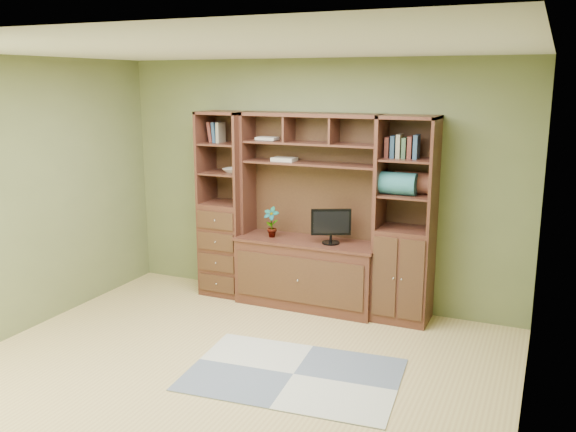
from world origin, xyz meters
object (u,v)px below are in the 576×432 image
at_px(center_hutch, 307,213).
at_px(monitor, 331,220).
at_px(right_tower, 406,221).
at_px(left_tower, 225,204).

bearing_deg(center_hutch, monitor, -7.23).
bearing_deg(right_tower, left_tower, 180.00).
xyz_separation_m(center_hutch, right_tower, (1.02, 0.04, 0.00)).
bearing_deg(monitor, center_hutch, 146.94).
height_order(center_hutch, left_tower, same).
bearing_deg(right_tower, center_hutch, -177.77).
bearing_deg(left_tower, monitor, -3.36).
bearing_deg(center_hutch, right_tower, 2.23).
bearing_deg(monitor, right_tower, -20.11).
distance_m(left_tower, monitor, 1.28).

